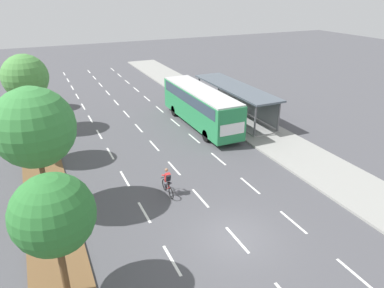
% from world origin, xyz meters
% --- Properties ---
extents(ground_plane, '(140.00, 140.00, 0.00)m').
position_xyz_m(ground_plane, '(0.00, 0.00, 0.00)').
color(ground_plane, '#4C4C51').
extents(median_strip, '(2.60, 52.00, 0.12)m').
position_xyz_m(median_strip, '(-8.30, 20.00, 0.06)').
color(median_strip, brown).
rests_on(median_strip, ground).
extents(sidewalk_right, '(4.50, 52.00, 0.15)m').
position_xyz_m(sidewalk_right, '(9.25, 20.00, 0.07)').
color(sidewalk_right, gray).
rests_on(sidewalk_right, ground).
extents(lane_divider_left, '(0.14, 48.46, 0.01)m').
position_xyz_m(lane_divider_left, '(-3.50, 18.73, 0.00)').
color(lane_divider_left, white).
rests_on(lane_divider_left, ground).
extents(lane_divider_center, '(0.14, 48.46, 0.01)m').
position_xyz_m(lane_divider_center, '(0.00, 18.73, 0.00)').
color(lane_divider_center, white).
rests_on(lane_divider_center, ground).
extents(lane_divider_right, '(0.14, 48.46, 0.01)m').
position_xyz_m(lane_divider_right, '(3.50, 18.73, 0.00)').
color(lane_divider_right, white).
rests_on(lane_divider_right, ground).
extents(bus_shelter, '(2.90, 11.46, 2.86)m').
position_xyz_m(bus_shelter, '(9.53, 15.72, 1.87)').
color(bus_shelter, gray).
rests_on(bus_shelter, sidewalk_right).
extents(bus, '(2.54, 11.29, 3.37)m').
position_xyz_m(bus, '(5.25, 14.94, 2.07)').
color(bus, '#28844C').
rests_on(bus, ground).
extents(cyclist, '(0.46, 1.82, 1.71)m').
position_xyz_m(cyclist, '(-1.61, 5.23, 0.79)').
color(cyclist, black).
rests_on(cyclist, ground).
extents(median_tree_nearest, '(3.12, 3.12, 5.39)m').
position_xyz_m(median_tree_nearest, '(-8.11, -0.30, 3.94)').
color(median_tree_nearest, brown).
rests_on(median_tree_nearest, median_strip).
extents(median_tree_second, '(4.18, 4.18, 7.01)m').
position_xyz_m(median_tree_second, '(-8.28, 6.33, 5.03)').
color(median_tree_second, brown).
rests_on(median_tree_second, median_strip).
extents(median_tree_third, '(3.40, 3.40, 5.48)m').
position_xyz_m(median_tree_third, '(-8.40, 12.96, 3.89)').
color(median_tree_third, brown).
rests_on(median_tree_third, median_strip).
extents(median_tree_fourth, '(3.71, 3.71, 6.53)m').
position_xyz_m(median_tree_fourth, '(-8.41, 19.60, 4.78)').
color(median_tree_fourth, brown).
rests_on(median_tree_fourth, median_strip).
extents(median_tree_fifth, '(2.80, 2.80, 4.87)m').
position_xyz_m(median_tree_fifth, '(-8.35, 26.23, 3.57)').
color(median_tree_fifth, brown).
rests_on(median_tree_fifth, median_strip).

